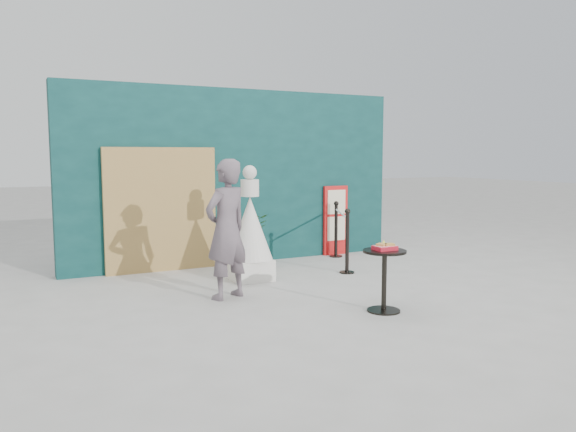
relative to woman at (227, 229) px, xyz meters
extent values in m
plane|color=#ADAAA5|center=(1.09, -0.84, -0.92)|extent=(60.00, 60.00, 0.00)
cube|color=#0A3031|center=(1.09, 2.31, 0.58)|extent=(6.00, 0.30, 3.00)
cube|color=tan|center=(-0.31, 2.10, 0.08)|extent=(1.80, 0.08, 2.00)
imported|color=#65565E|center=(0.00, 0.00, 0.00)|extent=(0.78, 0.66, 1.83)
cube|color=red|center=(2.99, 2.12, -0.27)|extent=(0.50, 0.06, 1.30)
cube|color=beige|center=(2.99, 2.09, 0.08)|extent=(0.38, 0.02, 0.45)
cube|color=beige|center=(2.99, 2.09, -0.42)|extent=(0.38, 0.02, 0.45)
cube|color=red|center=(2.99, 2.09, -0.77)|extent=(0.38, 0.02, 0.18)
cube|color=white|center=(0.71, 0.88, -0.76)|extent=(0.58, 0.58, 0.32)
cone|color=silver|center=(0.71, 0.88, -0.13)|extent=(0.67, 0.67, 0.95)
cylinder|color=silver|center=(0.71, 0.88, 0.47)|extent=(0.27, 0.27, 0.25)
sphere|color=silver|center=(0.71, 0.88, 0.71)|extent=(0.21, 0.21, 0.21)
cylinder|color=black|center=(1.46, -1.45, -0.91)|extent=(0.40, 0.40, 0.02)
cylinder|color=black|center=(1.46, -1.45, -0.56)|extent=(0.06, 0.06, 0.72)
cylinder|color=black|center=(1.46, -1.45, -0.18)|extent=(0.52, 0.52, 0.03)
cube|color=red|center=(1.46, -1.45, -0.14)|extent=(0.26, 0.19, 0.05)
cube|color=#F9213A|center=(1.46, -1.45, -0.11)|extent=(0.24, 0.17, 0.00)
cube|color=#E49953|center=(1.42, -1.44, -0.10)|extent=(0.15, 0.14, 0.02)
cube|color=gold|center=(1.51, -1.47, -0.10)|extent=(0.13, 0.13, 0.02)
cone|color=#E6EB3E|center=(1.48, -1.40, -0.08)|extent=(0.06, 0.06, 0.06)
cylinder|color=brown|center=(1.13, 1.79, -0.78)|extent=(0.32, 0.32, 0.27)
cylinder|color=brown|center=(1.13, 1.79, -0.63)|extent=(0.36, 0.36, 0.04)
imported|color=#335E28|center=(1.13, 1.79, -0.31)|extent=(0.53, 0.46, 0.59)
cylinder|color=black|center=(2.27, 0.61, -0.91)|extent=(0.24, 0.24, 0.02)
cylinder|color=black|center=(2.27, 0.61, -0.44)|extent=(0.06, 0.06, 0.96)
sphere|color=black|center=(2.27, 0.61, 0.07)|extent=(0.09, 0.09, 0.09)
cylinder|color=black|center=(2.87, 1.91, -0.91)|extent=(0.24, 0.24, 0.02)
cylinder|color=black|center=(2.87, 1.91, -0.44)|extent=(0.06, 0.06, 0.96)
sphere|color=black|center=(2.87, 1.91, 0.07)|extent=(0.09, 0.09, 0.09)
cylinder|color=silver|center=(2.57, 1.26, -0.04)|extent=(0.63, 1.31, 0.03)
camera|label=1|loc=(-2.58, -6.81, 0.97)|focal=35.00mm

